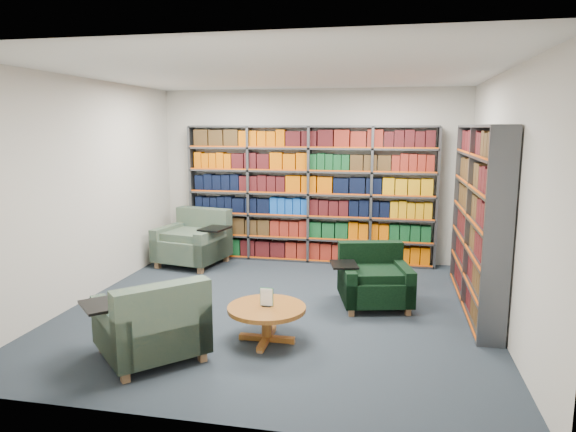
% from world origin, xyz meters
% --- Properties ---
extents(room_shell, '(5.02, 5.02, 2.82)m').
position_xyz_m(room_shell, '(0.00, 0.00, 1.40)').
color(room_shell, '#1D2730').
rests_on(room_shell, ground).
extents(bookshelf_back, '(4.00, 0.28, 2.20)m').
position_xyz_m(bookshelf_back, '(0.00, 2.34, 1.10)').
color(bookshelf_back, '#47494F').
rests_on(bookshelf_back, ground).
extents(bookshelf_right, '(0.28, 2.50, 2.20)m').
position_xyz_m(bookshelf_right, '(2.34, 0.60, 1.10)').
color(bookshelf_right, '#47494F').
rests_on(bookshelf_right, ground).
extents(chair_teal_left, '(1.22, 1.12, 0.87)m').
position_xyz_m(chair_teal_left, '(-1.78, 1.82, 0.35)').
color(chair_teal_left, '#082832').
rests_on(chair_teal_left, ground).
extents(chair_green_right, '(1.06, 0.98, 0.74)m').
position_xyz_m(chair_green_right, '(1.12, 0.43, 0.30)').
color(chair_green_right, black).
rests_on(chair_green_right, ground).
extents(chair_teal_front, '(1.25, 1.25, 0.81)m').
position_xyz_m(chair_teal_front, '(-0.85, -1.59, 0.33)').
color(chair_teal_front, '#082832').
rests_on(chair_teal_front, ground).
extents(coffee_table, '(0.81, 0.81, 0.57)m').
position_xyz_m(coffee_table, '(0.09, -0.97, 0.30)').
color(coffee_table, olive).
rests_on(coffee_table, ground).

